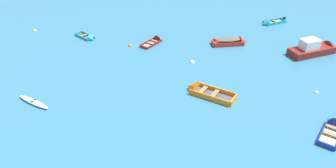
% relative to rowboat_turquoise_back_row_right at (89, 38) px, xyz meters
% --- Properties ---
extents(rowboat_turquoise_back_row_right, '(2.58, 2.48, 0.86)m').
position_rel_rowboat_turquoise_back_row_right_xyz_m(rowboat_turquoise_back_row_right, '(0.00, 0.00, 0.00)').
color(rowboat_turquoise_back_row_right, '#4C4C51').
rests_on(rowboat_turquoise_back_row_right, ground_plane).
extents(motor_launch_maroon_near_left, '(5.39, 3.19, 1.93)m').
position_rel_rowboat_turquoise_back_row_right_xyz_m(motor_launch_maroon_near_left, '(22.72, -3.67, 0.41)').
color(motor_launch_maroon_near_left, maroon).
rests_on(motor_launch_maroon_near_left, ground_plane).
extents(rowboat_deep_blue_near_right, '(2.80, 3.28, 1.07)m').
position_rel_rowboat_turquoise_back_row_right_xyz_m(rowboat_deep_blue_near_right, '(19.68, -15.11, 0.04)').
color(rowboat_deep_blue_near_right, beige).
rests_on(rowboat_deep_blue_near_right, ground_plane).
extents(rowboat_orange_back_row_left, '(4.12, 3.21, 1.27)m').
position_rel_rowboat_turquoise_back_row_right_xyz_m(rowboat_orange_back_row_left, '(10.92, -10.43, 0.08)').
color(rowboat_orange_back_row_left, '#4C4C51').
rests_on(rowboat_orange_back_row_left, ground_plane).
extents(rowboat_red_midfield_left, '(3.70, 1.59, 1.12)m').
position_rel_rowboat_turquoise_back_row_right_xyz_m(rowboat_red_midfield_left, '(15.14, -1.46, 0.22)').
color(rowboat_red_midfield_left, '#99754C').
rests_on(rowboat_red_midfield_left, ground_plane).
extents(kayak_white_cluster_outer, '(2.96, 2.17, 0.30)m').
position_rel_rowboat_turquoise_back_row_right_xyz_m(kayak_white_cluster_outer, '(-2.02, -11.79, 0.03)').
color(kayak_white_cluster_outer, white).
rests_on(kayak_white_cluster_outer, ground_plane).
extents(rowboat_turquoise_far_back, '(3.31, 2.20, 0.92)m').
position_rel_rowboat_turquoise_back_row_right_xyz_m(rowboat_turquoise_far_back, '(20.34, 3.91, 0.02)').
color(rowboat_turquoise_far_back, gray).
rests_on(rowboat_turquoise_far_back, ground_plane).
extents(rowboat_maroon_outer_right, '(2.45, 2.82, 0.93)m').
position_rel_rowboat_turquoise_back_row_right_xyz_m(rowboat_maroon_outer_right, '(7.15, -0.71, -0.00)').
color(rowboat_maroon_outer_right, gray).
rests_on(rowboat_maroon_outer_right, ground_plane).
extents(mooring_buoy_between_boats_right, '(0.40, 0.40, 0.40)m').
position_rel_rowboat_turquoise_back_row_right_xyz_m(mooring_buoy_between_boats_right, '(4.54, -1.79, -0.12)').
color(mooring_buoy_between_boats_right, orange).
rests_on(mooring_buoy_between_boats_right, ground_plane).
extents(mooring_buoy_near_foreground, '(0.30, 0.30, 0.30)m').
position_rel_rowboat_turquoise_back_row_right_xyz_m(mooring_buoy_near_foreground, '(20.25, -10.59, -0.12)').
color(mooring_buoy_near_foreground, silver).
rests_on(mooring_buoy_near_foreground, ground_plane).
extents(mooring_buoy_midfield, '(0.45, 0.45, 0.45)m').
position_rel_rowboat_turquoise_back_row_right_xyz_m(mooring_buoy_midfield, '(10.61, -5.37, -0.12)').
color(mooring_buoy_midfield, silver).
rests_on(mooring_buoy_midfield, ground_plane).
extents(mooring_buoy_trailing, '(0.42, 0.42, 0.42)m').
position_rel_rowboat_turquoise_back_row_right_xyz_m(mooring_buoy_trailing, '(-6.50, 2.25, -0.12)').
color(mooring_buoy_trailing, yellow).
rests_on(mooring_buoy_trailing, ground_plane).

